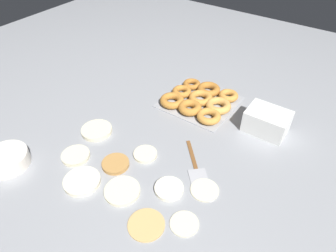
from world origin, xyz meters
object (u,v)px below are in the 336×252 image
Objects in this scene: spatula at (198,175)px; pancake_2 at (122,191)px; pancake_9 at (145,154)px; pancake_0 at (169,189)px; pancake_7 at (184,223)px; pancake_5 at (146,224)px; pancake_6 at (82,181)px; donut_tray at (200,100)px; container_stack at (267,121)px; pancake_8 at (205,190)px; batter_bowl at (7,159)px; pancake_3 at (116,164)px; pancake_4 at (97,130)px; pancake_1 at (76,156)px.

pancake_2 is at bearing -83.38° from spatula.
pancake_0 is at bearing 153.73° from pancake_9.
pancake_5 is at bearing 36.54° from pancake_7.
pancake_9 is (0.17, -0.22, 0.00)m from pancake_5.
donut_tray is (-0.09, -0.60, 0.01)m from pancake_6.
pancake_0 is at bearing 72.49° from container_stack.
pancake_5 is 1.19× the size of pancake_8.
pancake_8 is 0.62× the size of batter_bowl.
pancake_7 is at bearing 144.77° from pancake_0.
pancake_9 is 0.48m from container_stack.
pancake_5 is 0.36× the size of donut_tray.
batter_bowl reaches higher than pancake_3.
donut_tray is 2.04× the size of batter_bowl.
pancake_4 is at bearing -26.12° from pancake_3.
pancake_1 is at bearing -0.43° from pancake_7.
pancake_1 reaches higher than pancake_7.
pancake_8 is (-0.45, -0.13, -0.00)m from pancake_1.
donut_tray is (0.16, -0.46, 0.01)m from pancake_0.
spatula is at bearing -71.71° from pancake_7.
pancake_8 is at bearing -146.00° from pancake_0.
pancake_4 is 0.44m from spatula.
container_stack is at bearing -128.61° from pancake_9.
batter_bowl reaches higher than pancake_2.
pancake_4 is (0.39, -0.07, 0.00)m from pancake_0.
pancake_0 is 0.86× the size of pancake_5.
pancake_7 is at bearing 115.97° from donut_tray.
pancake_9 is (-0.23, -0.01, -0.00)m from pancake_4.
pancake_6 is 0.23m from pancake_9.
donut_tray is 0.30m from container_stack.
batter_bowl reaches higher than spatula.
batter_bowl is (0.31, 0.21, 0.02)m from pancake_3.
batter_bowl is at bearing 43.26° from pancake_1.
pancake_7 is 0.14m from pancake_8.
donut_tray is (0.04, -0.55, 0.01)m from pancake_2.
container_stack is at bearing -97.14° from pancake_8.
pancake_8 is (-0.48, 0.01, -0.00)m from pancake_4.
pancake_2 is (-0.24, 0.02, -0.00)m from pancake_1.
donut_tray is (-0.00, -0.38, 0.01)m from pancake_9.
pancake_0 is 0.99× the size of pancake_3.
pancake_3 is 0.80× the size of pancake_4.
pancake_1 is at bearing 104.39° from pancake_4.
pancake_7 is at bearing -169.82° from pancake_6.
pancake_3 is 0.37m from batter_bowl.
pancake_5 is at bearing 179.63° from pancake_6.
pancake_0 is at bearing 108.65° from donut_tray.
pancake_3 is at bearing 15.05° from pancake_8.
pancake_2 is 0.26m from pancake_8.
pancake_1 is 0.47m from pancake_8.
pancake_4 is at bearing -0.60° from pancake_8.
pancake_7 is 1.00× the size of pancake_9.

